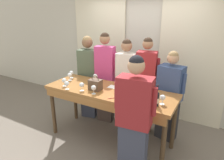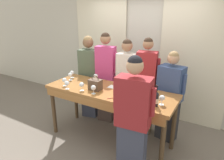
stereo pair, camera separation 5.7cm
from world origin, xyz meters
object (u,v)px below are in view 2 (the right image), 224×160
Objects in this scene: potted_plant at (76,87)px; wine_bottle at (156,99)px; wine_glass_center_mid at (119,87)px; wine_glass_back_left at (145,95)px; wine_glass_center_right at (82,85)px; wine_glass_back_right at (93,88)px; guest_striped_shirt at (146,86)px; host_pouring at (133,120)px; guest_pink_top at (106,77)px; wine_glass_near_host at (64,80)px; wine_glass_by_bottle at (128,87)px; tasting_bar at (109,96)px; handbag at (95,84)px; wine_glass_by_handbag at (70,75)px; wine_glass_front_left at (72,73)px; wine_glass_front_mid at (67,83)px; wine_glass_front_right at (96,76)px; guest_navy_coat at (169,97)px; wine_glass_center_left at (162,98)px; guest_cream_sweater at (126,83)px; guest_olive_jacket at (89,77)px; wine_glass_back_mid at (120,79)px.

wine_bottle is at bearing -26.99° from potted_plant.
wine_glass_center_mid is 0.48m from wine_glass_back_left.
wine_glass_center_right is 0.25m from wine_glass_back_right.
guest_striped_shirt is 1.03× the size of host_pouring.
guest_pink_top is (-0.64, 0.61, -0.11)m from wine_glass_center_mid.
wine_glass_back_left is 0.82m from wine_glass_back_right.
wine_glass_near_host is (-0.65, 0.04, 0.00)m from wine_glass_back_right.
tasting_bar is at bearing -169.72° from wine_glass_by_bottle.
guest_striped_shirt reaches higher than host_pouring.
handbag is 0.59m from wine_glass_near_host.
wine_glass_back_left and wine_glass_by_handbag have the same top height.
wine_glass_front_mid is at bearing -56.89° from wine_glass_front_left.
potted_plant is (-2.38, 1.24, -0.77)m from wine_glass_back_left.
wine_glass_center_right is at bearing -82.93° from wine_glass_front_right.
wine_glass_front_left is at bearing -167.69° from guest_navy_coat.
wine_glass_center_mid reaches higher than tasting_bar.
wine_glass_front_right is 1.00× the size of wine_glass_center_left.
wine_glass_by_handbag is (0.07, -0.13, 0.00)m from wine_glass_front_left.
wine_glass_center_left is 1.15m from guest_cream_sweater.
wine_glass_center_left is at bearing -5.05° from wine_glass_by_handbag.
wine_glass_by_handbag is at bearing 157.23° from wine_glass_back_right.
wine_glass_front_mid and wine_glass_by_bottle have the same top height.
guest_navy_coat is (0.87, 0.60, -0.06)m from tasting_bar.
wine_glass_center_left is at bearing 64.29° from host_pouring.
wine_glass_by_bottle is at bearing 34.14° from wine_glass_back_right.
potted_plant is at bearing 138.52° from wine_glass_back_right.
tasting_bar is 0.93m from wine_glass_by_handbag.
guest_striped_shirt is (1.21, 0.81, -0.15)m from wine_glass_near_host.
wine_bottle is 1.25m from wine_glass_center_right.
wine_glass_front_left is 0.45m from guest_olive_jacket.
guest_olive_jacket is 0.88m from guest_cream_sweater.
guest_striped_shirt is at bearing 126.03° from wine_glass_center_left.
guest_pink_top reaches higher than wine_glass_center_mid.
wine_bottle is at bearing 3.06° from wine_glass_center_right.
wine_glass_front_left is 0.45m from wine_glass_near_host.
wine_glass_back_right is 1.00× the size of wine_glass_near_host.
wine_glass_back_mid is at bearing 75.06° from wine_glass_back_right.
guest_cream_sweater is (0.81, 0.81, -0.16)m from wine_glass_near_host.
host_pouring is (1.14, -0.82, -0.18)m from wine_glass_front_right.
wine_glass_front_right is at bearing -40.07° from guest_olive_jacket.
wine_glass_near_host is 1.00× the size of wine_glass_by_bottle.
wine_glass_by_handbag is at bearing 166.61° from handbag.
wine_glass_center_left is at bearing -8.66° from wine_glass_front_left.
wine_glass_front_left is at bearing 123.11° from wine_glass_front_mid.
guest_striped_shirt is at bearing 180.00° from guest_navy_coat.
wine_glass_front_right is at bearing -143.89° from guest_cream_sweater.
wine_glass_center_right is at bearing -158.72° from wine_glass_center_mid.
potted_plant is (-1.73, 0.54, -0.61)m from guest_cream_sweater.
wine_glass_center_right is 0.85m from guest_pink_top.
handbag is 0.48m from wine_glass_front_mid.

